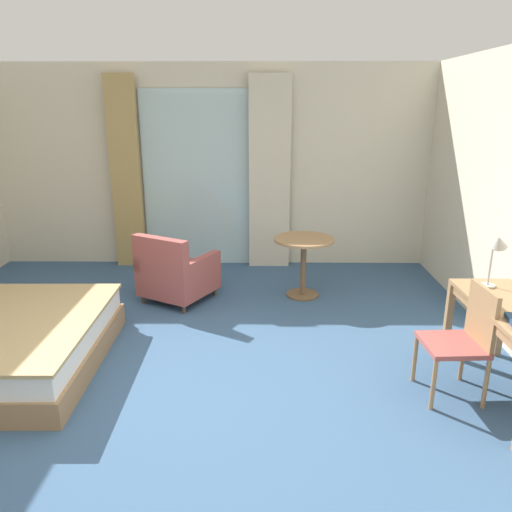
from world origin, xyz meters
name	(u,v)px	position (x,y,z in m)	size (l,w,h in m)	color
ground	(172,404)	(0.00, 0.00, -0.05)	(6.80, 7.76, 0.10)	#38567A
wall_back	(212,167)	(0.00, 3.62, 1.41)	(6.40, 0.12, 2.82)	beige
balcony_glass_door	(199,180)	(-0.18, 3.54, 1.24)	(1.58, 0.02, 2.48)	silver
curtain_panel_left	(126,174)	(-1.19, 3.44, 1.33)	(0.41, 0.10, 2.66)	tan
curtain_panel_right	(270,174)	(0.83, 3.44, 1.33)	(0.58, 0.10, 2.66)	beige
desk_chair	(464,336)	(2.33, 0.11, 0.52)	(0.48, 0.47, 0.92)	#9E4C47
desk_lamp	(497,248)	(2.77, 0.68, 1.08)	(0.25, 0.26, 0.46)	#B7B2A8
armchair_by_window	(176,274)	(-0.30, 2.07, 0.34)	(0.99, 1.00, 0.85)	#9E4C47
round_cafe_table	(304,253)	(1.23, 2.25, 0.55)	(0.73, 0.73, 0.73)	#9E754C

